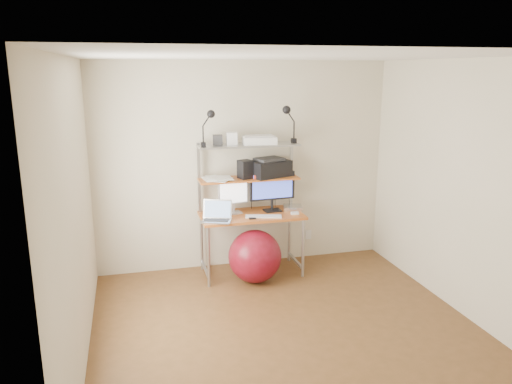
{
  "coord_description": "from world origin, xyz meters",
  "views": [
    {
      "loc": [
        -1.36,
        -4.02,
        2.39
      ],
      "look_at": [
        -0.02,
        1.15,
        1.08
      ],
      "focal_mm": 35.0,
      "sensor_mm": 36.0,
      "label": 1
    }
  ],
  "objects_px": {
    "monitor_black": "(272,188)",
    "exercise_ball": "(255,256)",
    "laptop": "(217,216)",
    "printer": "(269,168)",
    "monitor_silver": "(233,194)"
  },
  "relations": [
    {
      "from": "monitor_black",
      "to": "exercise_ball",
      "type": "height_order",
      "value": "monitor_black"
    },
    {
      "from": "monitor_black",
      "to": "laptop",
      "type": "distance_m",
      "value": 0.78
    },
    {
      "from": "monitor_silver",
      "to": "exercise_ball",
      "type": "height_order",
      "value": "monitor_silver"
    },
    {
      "from": "monitor_silver",
      "to": "laptop",
      "type": "bearing_deg",
      "value": -147.23
    },
    {
      "from": "monitor_black",
      "to": "exercise_ball",
      "type": "relative_size",
      "value": 0.91
    },
    {
      "from": "monitor_silver",
      "to": "printer",
      "type": "height_order",
      "value": "printer"
    },
    {
      "from": "laptop",
      "to": "printer",
      "type": "relative_size",
      "value": 0.73
    },
    {
      "from": "printer",
      "to": "monitor_silver",
      "type": "bearing_deg",
      "value": 166.5
    },
    {
      "from": "monitor_black",
      "to": "exercise_ball",
      "type": "xyz_separation_m",
      "value": [
        -0.3,
        -0.33,
        -0.71
      ]
    },
    {
      "from": "printer",
      "to": "exercise_ball",
      "type": "distance_m",
      "value": 1.06
    },
    {
      "from": "printer",
      "to": "exercise_ball",
      "type": "height_order",
      "value": "printer"
    },
    {
      "from": "printer",
      "to": "exercise_ball",
      "type": "bearing_deg",
      "value": -145.07
    },
    {
      "from": "monitor_black",
      "to": "laptop",
      "type": "relative_size",
      "value": 1.41
    },
    {
      "from": "monitor_silver",
      "to": "printer",
      "type": "xyz_separation_m",
      "value": [
        0.45,
        0.05,
        0.29
      ]
    },
    {
      "from": "monitor_silver",
      "to": "monitor_black",
      "type": "height_order",
      "value": "monitor_black"
    }
  ]
}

